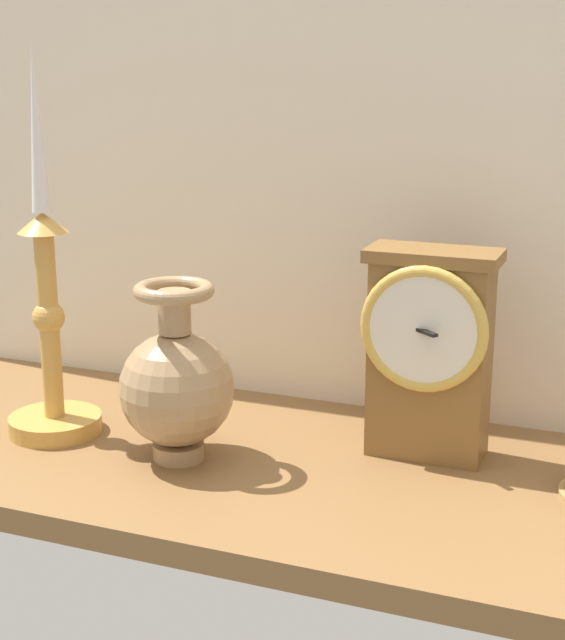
{
  "coord_description": "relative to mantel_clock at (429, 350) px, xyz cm",
  "views": [
    {
      "loc": [
        30.1,
        -80.88,
        37.66
      ],
      "look_at": [
        -2.11,
        0.0,
        14.0
      ],
      "focal_mm": 55.31,
      "sensor_mm": 36.0,
      "label": 1
    }
  ],
  "objects": [
    {
      "name": "ground_plane",
      "position": [
        -10.11,
        -6.67,
        -11.86
      ],
      "size": [
        100.0,
        36.0,
        2.4
      ],
      "primitive_type": "cube",
      "color": "brown"
    },
    {
      "name": "candlestick_tall_left",
      "position": [
        -36.68,
        -8.26,
        0.55
      ],
      "size": [
        9.44,
        9.44,
        39.03
      ],
      "color": "gold",
      "rests_on": "ground_plane"
    },
    {
      "name": "brass_vase_bulbous",
      "position": [
        -21.78,
        -9.65,
        -3.07
      ],
      "size": [
        10.94,
        10.94,
        17.27
      ],
      "color": "#A48159",
      "rests_on": "ground_plane"
    },
    {
      "name": "mantel_clock",
      "position": [
        0.0,
        0.0,
        0.0
      ],
      "size": [
        12.31,
        8.04,
        20.2
      ],
      "color": "brown",
      "rests_on": "ground_plane"
    },
    {
      "name": "back_wall",
      "position": [
        -10.11,
        11.83,
        21.84
      ],
      "size": [
        120.0,
        2.0,
        65.0
      ],
      "primitive_type": "cube",
      "color": "beige",
      "rests_on": "ground_plane"
    }
  ]
}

